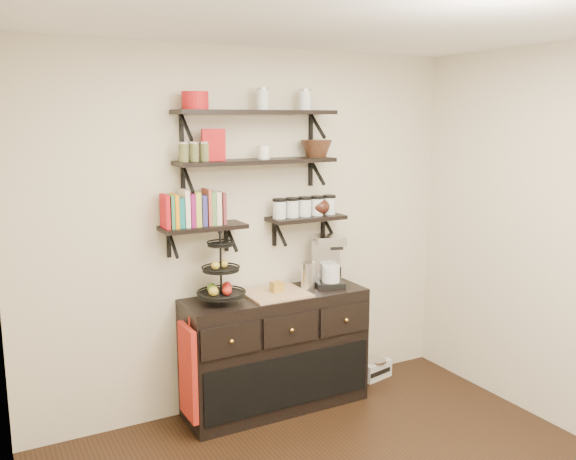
{
  "coord_description": "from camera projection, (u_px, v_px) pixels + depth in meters",
  "views": [
    {
      "loc": [
        -1.9,
        -2.38,
        2.2
      ],
      "look_at": [
        0.0,
        1.15,
        1.46
      ],
      "focal_mm": 38.0,
      "sensor_mm": 36.0,
      "label": 1
    }
  ],
  "objects": [
    {
      "name": "ceiling",
      "position": [
        403.0,
        8.0,
        2.85
      ],
      "size": [
        3.5,
        3.5,
        0.02
      ],
      "primitive_type": "cube",
      "color": "white",
      "rests_on": "back_wall"
    },
    {
      "name": "back_wall",
      "position": [
        250.0,
        231.0,
        4.61
      ],
      "size": [
        3.5,
        0.02,
        2.7
      ],
      "primitive_type": "cube",
      "color": "beige",
      "rests_on": "ground"
    },
    {
      "name": "left_wall",
      "position": [
        22.0,
        347.0,
        2.28
      ],
      "size": [
        0.02,
        3.5,
        2.7
      ],
      "primitive_type": "cube",
      "color": "beige",
      "rests_on": "ground"
    },
    {
      "name": "shelf_top",
      "position": [
        256.0,
        113.0,
        4.34
      ],
      "size": [
        1.2,
        0.27,
        0.23
      ],
      "color": "black",
      "rests_on": "back_wall"
    },
    {
      "name": "shelf_mid",
      "position": [
        257.0,
        162.0,
        4.4
      ],
      "size": [
        1.2,
        0.27,
        0.23
      ],
      "color": "black",
      "rests_on": "back_wall"
    },
    {
      "name": "shelf_low_left",
      "position": [
        203.0,
        228.0,
        4.3
      ],
      "size": [
        0.6,
        0.25,
        0.23
      ],
      "color": "black",
      "rests_on": "back_wall"
    },
    {
      "name": "shelf_low_right",
      "position": [
        306.0,
        219.0,
        4.69
      ],
      "size": [
        0.6,
        0.25,
        0.23
      ],
      "color": "black",
      "rests_on": "back_wall"
    },
    {
      "name": "cookbooks",
      "position": [
        195.0,
        209.0,
        4.25
      ],
      "size": [
        0.43,
        0.15,
        0.26
      ],
      "color": "red",
      "rests_on": "shelf_low_left"
    },
    {
      "name": "glass_canisters",
      "position": [
        305.0,
        208.0,
        4.67
      ],
      "size": [
        0.54,
        0.1,
        0.13
      ],
      "color": "silver",
      "rests_on": "shelf_low_right"
    },
    {
      "name": "sideboard",
      "position": [
        276.0,
        351.0,
        4.62
      ],
      "size": [
        1.4,
        0.5,
        0.92
      ],
      "color": "black",
      "rests_on": "floor"
    },
    {
      "name": "fruit_stand",
      "position": [
        221.0,
        279.0,
        4.31
      ],
      "size": [
        0.34,
        0.34,
        0.5
      ],
      "rotation": [
        0.0,
        0.0,
        0.3
      ],
      "color": "black",
      "rests_on": "sideboard"
    },
    {
      "name": "candle",
      "position": [
        277.0,
        287.0,
        4.53
      ],
      "size": [
        0.08,
        0.08,
        0.08
      ],
      "primitive_type": "cube",
      "color": "olive",
      "rests_on": "sideboard"
    },
    {
      "name": "coffee_maker",
      "position": [
        328.0,
        261.0,
        4.75
      ],
      "size": [
        0.27,
        0.27,
        0.4
      ],
      "rotation": [
        0.0,
        0.0,
        -0.33
      ],
      "color": "black",
      "rests_on": "sideboard"
    },
    {
      "name": "thermal_carafe",
      "position": [
        308.0,
        276.0,
        4.63
      ],
      "size": [
        0.11,
        0.11,
        0.22
      ],
      "primitive_type": "cylinder",
      "color": "silver",
      "rests_on": "sideboard"
    },
    {
      "name": "apron",
      "position": [
        188.0,
        372.0,
        4.19
      ],
      "size": [
        0.04,
        0.28,
        0.66
      ],
      "primitive_type": "cube",
      "color": "#9D2210",
      "rests_on": "sideboard"
    },
    {
      "name": "radio",
      "position": [
        375.0,
        368.0,
        5.21
      ],
      "size": [
        0.3,
        0.22,
        0.17
      ],
      "rotation": [
        0.0,
        0.0,
        0.21
      ],
      "color": "silver",
      "rests_on": "floor"
    },
    {
      "name": "recipe_box",
      "position": [
        213.0,
        145.0,
        4.22
      ],
      "size": [
        0.17,
        0.09,
        0.22
      ],
      "primitive_type": "cube",
      "rotation": [
        0.0,
        0.0,
        -0.21
      ],
      "color": "#B51417",
      "rests_on": "shelf_mid"
    },
    {
      "name": "walnut_bowl",
      "position": [
        316.0,
        149.0,
        4.62
      ],
      "size": [
        0.24,
        0.24,
        0.13
      ],
      "primitive_type": null,
      "color": "black",
      "rests_on": "shelf_mid"
    },
    {
      "name": "ramekins",
      "position": [
        264.0,
        152.0,
        4.41
      ],
      "size": [
        0.09,
        0.09,
        0.1
      ],
      "primitive_type": "cylinder",
      "color": "white",
      "rests_on": "shelf_mid"
    },
    {
      "name": "teapot",
      "position": [
        320.0,
        205.0,
        4.73
      ],
      "size": [
        0.21,
        0.17,
        0.15
      ],
      "primitive_type": null,
      "rotation": [
        0.0,
        0.0,
        0.09
      ],
      "color": "#361710",
      "rests_on": "shelf_low_right"
    },
    {
      "name": "red_pot",
      "position": [
        195.0,
        100.0,
        4.11
      ],
      "size": [
        0.18,
        0.18,
        0.12
      ],
      "primitive_type": "cylinder",
      "color": "#B51417",
      "rests_on": "shelf_top"
    }
  ]
}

